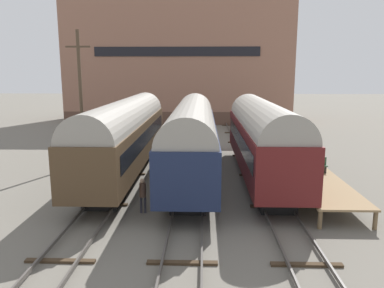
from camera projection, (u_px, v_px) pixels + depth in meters
ground_plane at (191, 189)px, 22.50m from camera, size 200.00×200.00×0.00m
track_left at (116, 186)px, 22.61m from camera, size 2.60×60.00×0.26m
track_middle at (191, 186)px, 22.47m from camera, size 2.60×60.00×0.26m
track_right at (266, 187)px, 22.34m from camera, size 2.60×60.00×0.26m
train_car_navy at (192, 134)px, 24.82m from camera, size 3.08×18.57×5.05m
train_car_maroon at (262, 135)px, 24.00m from camera, size 3.00×15.89×5.12m
train_car_brown at (126, 132)px, 25.32m from camera, size 3.00×18.41×5.10m
station_platform at (313, 177)px, 21.82m from camera, size 2.73×11.03×0.95m
bench at (315, 164)px, 22.51m from camera, size 1.40×0.40×0.91m
person_worker at (143, 192)px, 18.43m from camera, size 0.32×0.32×1.77m
utility_pole at (81, 97)px, 27.50m from camera, size 1.80×0.24×9.88m
warehouse_building at (180, 60)px, 53.77m from camera, size 30.43×11.71×17.26m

